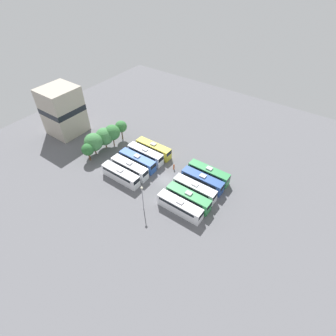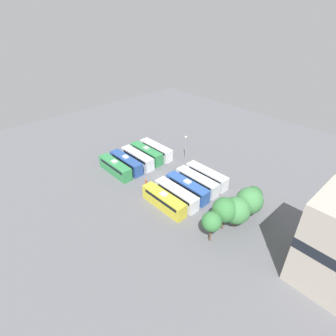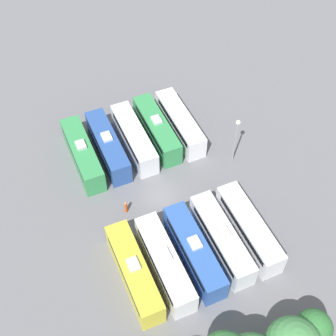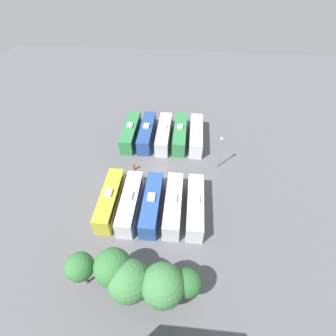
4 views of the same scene
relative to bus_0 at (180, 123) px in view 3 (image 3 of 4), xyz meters
name	(u,v)px [view 3 (image 3 of 4)]	position (x,y,z in m)	size (l,w,h in m)	color
ground_plane	(161,197)	(6.89, 9.38, -1.84)	(119.76, 119.76, 0.00)	slate
bus_0	(180,123)	(0.00, 0.00, 0.00)	(2.64, 11.38, 3.70)	white
bus_1	(157,129)	(3.42, -0.18, 0.00)	(2.64, 11.38, 3.70)	#338C4C
bus_2	(134,138)	(6.85, 0.15, 0.00)	(2.64, 11.38, 3.70)	silver
bus_3	(108,146)	(10.54, 0.08, 0.00)	(2.64, 11.38, 3.70)	#284C93
bus_4	(83,154)	(14.02, 0.14, 0.00)	(2.64, 11.38, 3.70)	#338C4C
bus_5	(249,228)	(-0.15, 18.74, 0.00)	(2.64, 11.38, 3.70)	silver
bus_6	(222,239)	(3.39, 18.74, 0.00)	(2.64, 11.38, 3.70)	silver
bus_7	(194,251)	(6.89, 18.92, 0.00)	(2.64, 11.38, 3.70)	#2D56A8
bus_8	(165,263)	(10.45, 18.99, 0.00)	(2.64, 11.38, 3.70)	white
bus_9	(134,272)	(13.89, 18.67, 0.00)	(2.64, 11.38, 3.70)	gold
worker_person	(126,207)	(11.61, 9.70, -0.98)	(0.36, 0.36, 1.85)	#CC4C19
light_pole	(236,134)	(-4.27, 7.54, 3.19)	(0.60, 0.60, 7.35)	gray
tree_0	(314,328)	(0.65, 31.83, 1.97)	(3.55, 3.55, 5.63)	brown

